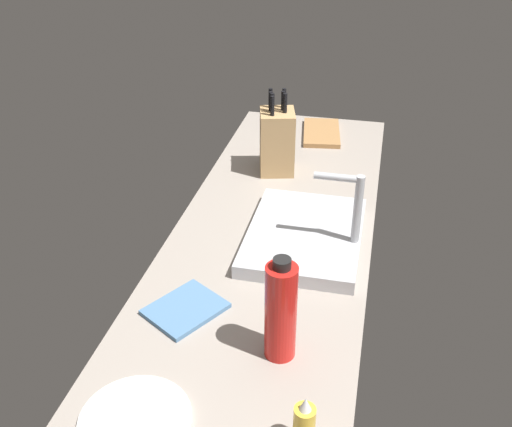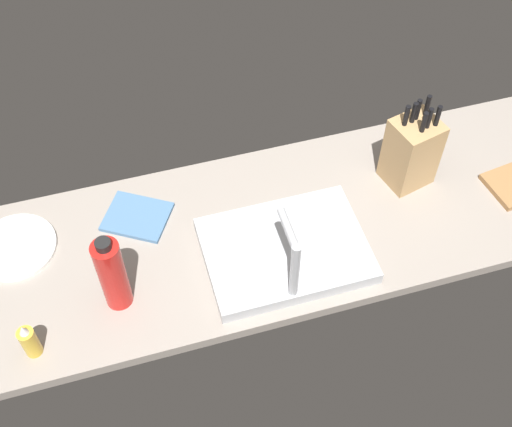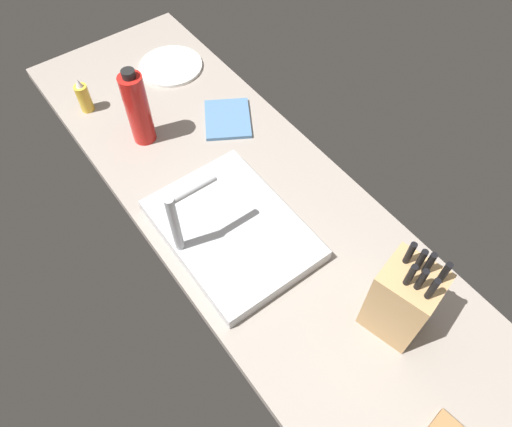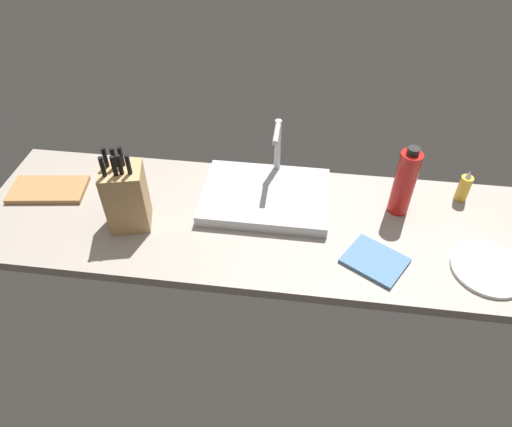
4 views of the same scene
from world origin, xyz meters
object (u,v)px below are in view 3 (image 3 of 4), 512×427
at_px(water_bottle, 138,109).
at_px(dish_towel, 228,119).
at_px(sink_basin, 232,230).
at_px(faucet, 180,221).
at_px(soap_bottle, 84,97).
at_px(dinner_plate, 171,66).
at_px(knife_block, 403,299).

xyz_separation_m(water_bottle, dish_towel, (-0.09, -0.25, -0.12)).
height_order(sink_basin, faucet, faucet).
bearing_deg(sink_basin, water_bottle, 1.70).
bearing_deg(faucet, soap_bottle, -2.23).
height_order(soap_bottle, dinner_plate, soap_bottle).
bearing_deg(water_bottle, faucet, 165.16).
height_order(soap_bottle, dish_towel, soap_bottle).
height_order(sink_basin, knife_block, knife_block).
distance_m(sink_basin, knife_block, 0.48).
relative_size(water_bottle, dish_towel, 1.46).
distance_m(soap_bottle, dinner_plate, 0.34).
height_order(knife_block, dinner_plate, knife_block).
distance_m(water_bottle, dinner_plate, 0.37).
relative_size(soap_bottle, water_bottle, 0.48).
distance_m(faucet, knife_block, 0.55).
bearing_deg(water_bottle, knife_block, -168.53).
xyz_separation_m(soap_bottle, dish_towel, (-0.32, -0.34, -0.05)).
xyz_separation_m(faucet, water_bottle, (0.43, -0.12, -0.02)).
xyz_separation_m(faucet, dish_towel, (0.34, -0.37, -0.14)).
bearing_deg(soap_bottle, dinner_plate, -86.02).
bearing_deg(water_bottle, dinner_plate, -44.07).
distance_m(faucet, soap_bottle, 0.67).
height_order(sink_basin, dinner_plate, sink_basin).
bearing_deg(water_bottle, soap_bottle, 21.31).
bearing_deg(dinner_plate, dish_towel, -178.19).
height_order(faucet, dinner_plate, faucet).
bearing_deg(dinner_plate, faucet, 152.39).
bearing_deg(soap_bottle, sink_basin, -171.52).
bearing_deg(dish_towel, water_bottle, 70.29).
height_order(sink_basin, soap_bottle, soap_bottle).
relative_size(faucet, knife_block, 0.84).
relative_size(faucet, soap_bottle, 1.97).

